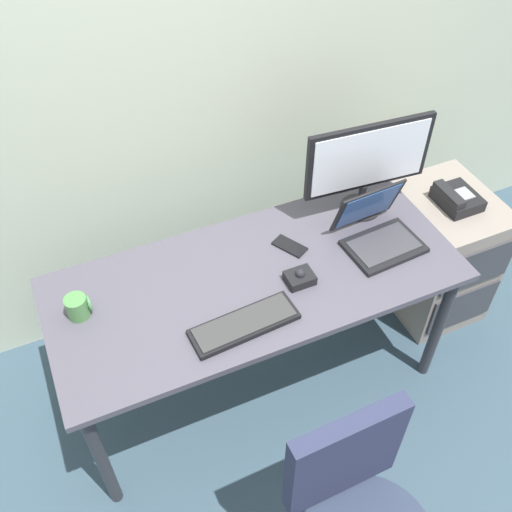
% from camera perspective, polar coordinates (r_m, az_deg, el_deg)
% --- Properties ---
extents(ground_plane, '(8.00, 8.00, 0.00)m').
position_cam_1_polar(ground_plane, '(2.94, 0.00, -11.64)').
color(ground_plane, '#364D5C').
extents(back_wall, '(6.00, 0.10, 2.80)m').
position_cam_1_polar(back_wall, '(2.49, -7.02, 19.82)').
color(back_wall, beige).
rests_on(back_wall, ground).
extents(desk, '(1.66, 0.71, 0.73)m').
position_cam_1_polar(desk, '(2.41, 0.00, -3.23)').
color(desk, '#4C4955').
rests_on(desk, ground).
extents(file_cabinet, '(0.42, 0.53, 0.69)m').
position_cam_1_polar(file_cabinet, '(3.12, 17.13, 0.25)').
color(file_cabinet, gray).
rests_on(file_cabinet, ground).
extents(desk_phone, '(0.17, 0.20, 0.09)m').
position_cam_1_polar(desk_phone, '(2.86, 18.82, 5.32)').
color(desk_phone, black).
rests_on(desk_phone, file_cabinet).
extents(monitor_main, '(0.56, 0.18, 0.44)m').
position_cam_1_polar(monitor_main, '(2.53, 10.80, 8.96)').
color(monitor_main, '#262628').
rests_on(monitor_main, desk).
extents(keyboard, '(0.42, 0.16, 0.03)m').
position_cam_1_polar(keyboard, '(2.19, -1.14, -6.59)').
color(keyboard, black).
rests_on(keyboard, desk).
extents(laptop, '(0.33, 0.31, 0.23)m').
position_cam_1_polar(laptop, '(2.51, 11.71, 2.36)').
color(laptop, black).
rests_on(laptop, desk).
extents(trackball_mouse, '(0.11, 0.09, 0.07)m').
position_cam_1_polar(trackball_mouse, '(2.33, 4.26, -2.08)').
color(trackball_mouse, black).
rests_on(trackball_mouse, desk).
extents(coffee_mug, '(0.09, 0.08, 0.09)m').
position_cam_1_polar(coffee_mug, '(2.29, -16.86, -4.73)').
color(coffee_mug, '#4C8546').
rests_on(coffee_mug, desk).
extents(cell_phone, '(0.13, 0.16, 0.01)m').
position_cam_1_polar(cell_phone, '(2.47, 3.27, 0.96)').
color(cell_phone, black).
rests_on(cell_phone, desk).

